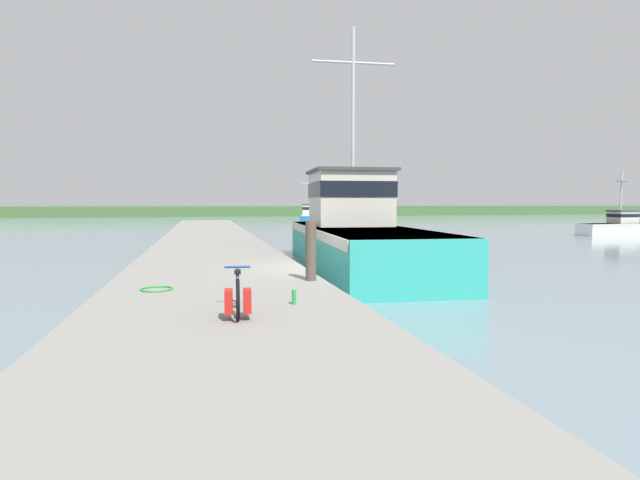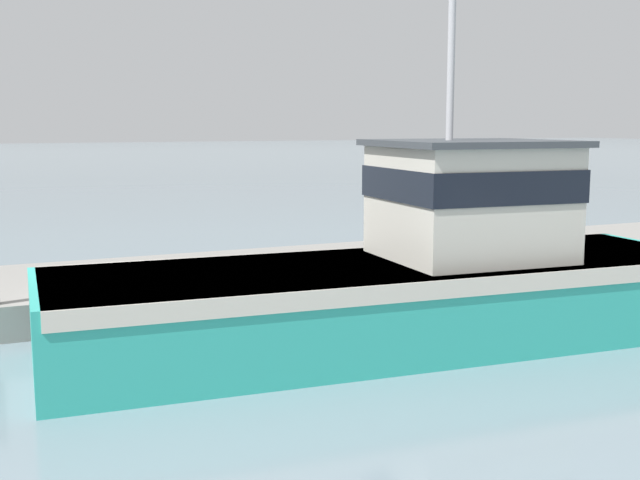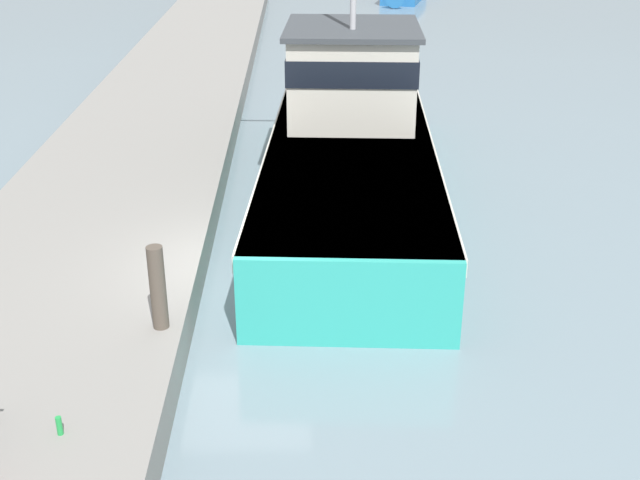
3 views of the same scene
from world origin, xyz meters
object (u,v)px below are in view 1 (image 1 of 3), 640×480
boat_blue_far (312,218)px  mooring_post (311,251)px  bicycle_touring (238,295)px  water_bottle_on_curb (294,297)px  fishing_boat_main (355,233)px  boat_green_anchored (618,226)px

boat_blue_far → mooring_post: bearing=93.6°
boat_blue_far → bicycle_touring: 44.21m
water_bottle_on_curb → mooring_post: bearing=71.6°
mooring_post → fishing_boat_main: bearing=65.7°
boat_blue_far → water_bottle_on_curb: (-9.51, -42.34, -0.07)m
boat_green_anchored → mooring_post: 36.09m
fishing_boat_main → boat_green_anchored: 29.16m
boat_blue_far → bicycle_touring: bearing=92.1°
bicycle_touring → mooring_post: 3.73m
fishing_boat_main → boat_blue_far: fishing_boat_main is taller
boat_green_anchored → boat_blue_far: (-20.47, 18.43, 0.18)m
mooring_post → water_bottle_on_curb: size_ratio=5.31×
fishing_boat_main → boat_green_anchored: bearing=31.9°
water_bottle_on_curb → fishing_boat_main: bearing=67.2°
boat_green_anchored → bicycle_touring: (-31.00, -24.51, 0.31)m
bicycle_touring → water_bottle_on_curb: bearing=34.4°
boat_green_anchored → water_bottle_on_curb: (-29.98, -23.91, 0.12)m
mooring_post → water_bottle_on_curb: (-0.87, -2.60, -0.56)m
boat_green_anchored → mooring_post: boat_green_anchored is taller
mooring_post → boat_green_anchored: bearing=36.2°
boat_blue_far → mooring_post: (-8.64, -39.74, 0.49)m
bicycle_touring → boat_green_anchored: bearing=41.9°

